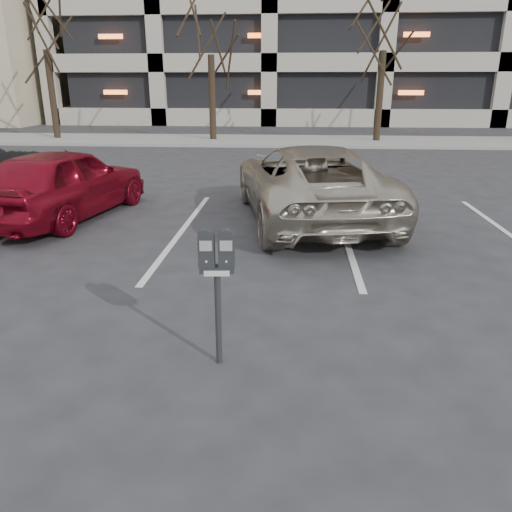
# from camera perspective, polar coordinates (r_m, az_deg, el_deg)

# --- Properties ---
(ground) EXTENTS (140.00, 140.00, 0.00)m
(ground) POSITION_cam_1_polar(r_m,az_deg,el_deg) (6.47, -0.56, -2.99)
(ground) COLOR #28282B
(ground) RESTS_ON ground
(sidewalk) EXTENTS (80.00, 4.00, 0.12)m
(sidewalk) POSITION_cam_1_polar(r_m,az_deg,el_deg) (22.10, 3.01, 13.01)
(sidewalk) COLOR gray
(sidewalk) RESTS_ON ground
(stall_lines) EXTENTS (16.90, 5.20, 0.00)m
(stall_lines) POSITION_cam_1_polar(r_m,az_deg,el_deg) (8.83, -8.39, 2.98)
(stall_lines) COLOR silver
(stall_lines) RESTS_ON ground
(parking_meter) EXTENTS (0.33, 0.15, 1.25)m
(parking_meter) POSITION_cam_1_polar(r_m,az_deg,el_deg) (4.31, -4.50, -1.02)
(parking_meter) COLOR black
(parking_meter) RESTS_ON ground
(suv_silver) EXTENTS (3.21, 5.33, 1.39)m
(suv_silver) POSITION_cam_1_polar(r_m,az_deg,el_deg) (9.38, 6.18, 8.35)
(suv_silver) COLOR #BEB5A2
(suv_silver) RESTS_ON ground
(car_red) EXTENTS (2.27, 4.18, 1.35)m
(car_red) POSITION_cam_1_polar(r_m,az_deg,el_deg) (10.06, -21.12, 7.82)
(car_red) COLOR maroon
(car_red) RESTS_ON ground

